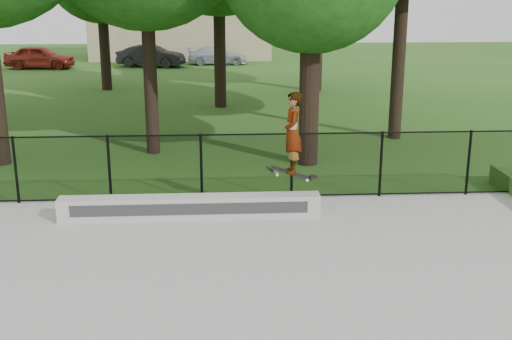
% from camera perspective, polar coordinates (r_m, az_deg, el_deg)
% --- Properties ---
extents(concrete_slab, '(14.00, 12.00, 0.06)m').
position_cam_1_polar(concrete_slab, '(8.95, -5.62, -14.76)').
color(concrete_slab, gray).
rests_on(concrete_slab, ground).
extents(grind_ledge, '(5.30, 0.40, 0.47)m').
position_cam_1_polar(grind_ledge, '(13.14, -5.87, -3.30)').
color(grind_ledge, '#AEAEA9').
rests_on(grind_ledge, concrete_slab).
extents(car_a, '(4.15, 1.97, 1.38)m').
position_cam_1_polar(car_a, '(40.96, -18.67, 9.50)').
color(car_a, maroon).
rests_on(car_a, ground).
extents(car_b, '(3.89, 2.20, 1.33)m').
position_cam_1_polar(car_b, '(40.28, -9.32, 9.98)').
color(car_b, black).
rests_on(car_b, ground).
extents(car_c, '(3.45, 1.58, 1.08)m').
position_cam_1_polar(car_c, '(41.18, -3.45, 10.10)').
color(car_c, '#A6AFBC').
rests_on(car_c, ground).
extents(skater_airborne, '(0.81, 0.60, 1.82)m').
position_cam_1_polar(skater_airborne, '(12.62, 3.25, 3.17)').
color(skater_airborne, black).
rests_on(skater_airborne, ground).
extents(chainlink_fence, '(16.06, 0.06, 1.50)m').
position_cam_1_polar(chainlink_fence, '(14.12, -4.89, 0.28)').
color(chainlink_fence, black).
rests_on(chainlink_fence, concrete_slab).
extents(distant_building, '(12.40, 6.40, 4.30)m').
position_cam_1_polar(distant_building, '(45.83, -6.59, 12.63)').
color(distant_building, tan).
rests_on(distant_building, ground).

